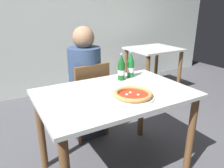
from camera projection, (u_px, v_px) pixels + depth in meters
ground_plane at (115, 168)px, 1.94m from camera, size 8.00×8.00×0.00m
back_wall_tiled at (43, 13)px, 3.30m from camera, size 7.00×0.10×2.60m
dining_table_main at (115, 105)px, 1.73m from camera, size 1.20×0.80×0.75m
chair_behind_table at (88, 96)px, 2.29m from camera, size 0.43×0.43×0.85m
diner_seated at (85, 86)px, 2.30m from camera, size 0.34×0.34×1.21m
dining_table_background at (153, 57)px, 3.57m from camera, size 0.80×0.70×0.75m
pizza_margherita_near at (133, 95)px, 1.58m from camera, size 0.31×0.31×0.04m
beer_bottle_left at (121, 69)px, 1.94m from camera, size 0.07×0.07×0.25m
beer_bottle_center at (131, 66)px, 2.02m from camera, size 0.07×0.07×0.25m
napkin_with_cutlery at (100, 86)px, 1.82m from camera, size 0.20×0.20×0.01m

